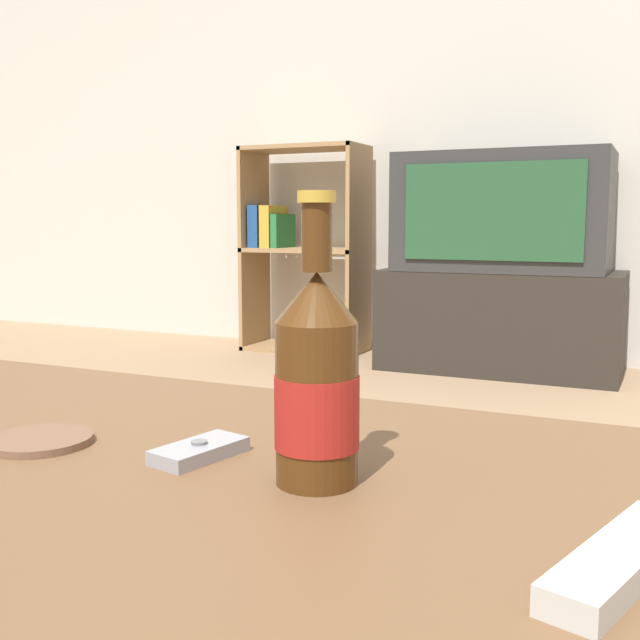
{
  "coord_description": "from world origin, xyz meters",
  "views": [
    {
      "loc": [
        0.43,
        -0.54,
        0.65
      ],
      "look_at": [
        0.03,
        0.34,
        0.52
      ],
      "focal_mm": 42.0,
      "sensor_mm": 36.0,
      "label": 1
    }
  ],
  "objects_px": {
    "television": "(503,212)",
    "remote_control": "(621,560)",
    "beer_bottle": "(317,382)",
    "cell_phone": "(199,451)",
    "tv_stand": "(500,321)",
    "bookshelf": "(298,245)"
  },
  "relations": [
    {
      "from": "television",
      "to": "remote_control",
      "type": "xyz_separation_m",
      "value": [
        0.62,
        -2.75,
        -0.25
      ]
    },
    {
      "from": "tv_stand",
      "to": "cell_phone",
      "type": "xyz_separation_m",
      "value": [
        0.23,
        -2.66,
        0.21
      ]
    },
    {
      "from": "beer_bottle",
      "to": "cell_phone",
      "type": "xyz_separation_m",
      "value": [
        -0.13,
        0.01,
        -0.08
      ]
    },
    {
      "from": "cell_phone",
      "to": "television",
      "type": "bearing_deg",
      "value": 107.68
    },
    {
      "from": "television",
      "to": "remote_control",
      "type": "distance_m",
      "value": 2.83
    },
    {
      "from": "beer_bottle",
      "to": "remote_control",
      "type": "xyz_separation_m",
      "value": [
        0.25,
        -0.07,
        -0.08
      ]
    },
    {
      "from": "tv_stand",
      "to": "television",
      "type": "distance_m",
      "value": 0.47
    },
    {
      "from": "cell_phone",
      "to": "bookshelf",
      "type": "bearing_deg",
      "value": 127.22
    },
    {
      "from": "television",
      "to": "bookshelf",
      "type": "xyz_separation_m",
      "value": [
        -1.03,
        0.1,
        -0.16
      ]
    },
    {
      "from": "bookshelf",
      "to": "beer_bottle",
      "type": "distance_m",
      "value": 3.1
    },
    {
      "from": "television",
      "to": "beer_bottle",
      "type": "distance_m",
      "value": 2.7
    },
    {
      "from": "tv_stand",
      "to": "beer_bottle",
      "type": "height_order",
      "value": "beer_bottle"
    },
    {
      "from": "television",
      "to": "cell_phone",
      "type": "bearing_deg",
      "value": -85.02
    },
    {
      "from": "bookshelf",
      "to": "cell_phone",
      "type": "bearing_deg",
      "value": -65.48
    },
    {
      "from": "tv_stand",
      "to": "remote_control",
      "type": "height_order",
      "value": "remote_control"
    },
    {
      "from": "beer_bottle",
      "to": "cell_phone",
      "type": "bearing_deg",
      "value": 173.8
    },
    {
      "from": "television",
      "to": "cell_phone",
      "type": "distance_m",
      "value": 2.68
    },
    {
      "from": "bookshelf",
      "to": "remote_control",
      "type": "xyz_separation_m",
      "value": [
        1.64,
        -2.85,
        -0.09
      ]
    },
    {
      "from": "television",
      "to": "bookshelf",
      "type": "distance_m",
      "value": 1.04
    },
    {
      "from": "tv_stand",
      "to": "remote_control",
      "type": "relative_size",
      "value": 5.6
    },
    {
      "from": "cell_phone",
      "to": "remote_control",
      "type": "bearing_deg",
      "value": -0.3
    },
    {
      "from": "television",
      "to": "beer_bottle",
      "type": "relative_size",
      "value": 3.42
    }
  ]
}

